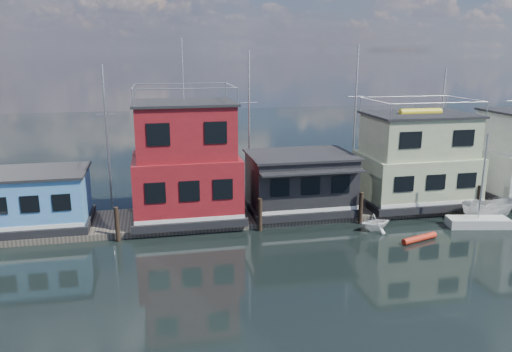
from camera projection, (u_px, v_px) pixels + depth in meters
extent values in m
plane|color=black|center=(378.00, 289.00, 24.76)|extent=(160.00, 160.00, 0.00)
cube|color=#595147|center=(306.00, 211.00, 36.11)|extent=(48.00, 5.00, 0.40)
cube|color=black|center=(41.00, 222.00, 32.44)|extent=(6.40, 4.90, 0.50)
cube|color=#4C8ECE|center=(38.00, 196.00, 32.01)|extent=(6.00, 4.50, 3.00)
cube|color=black|center=(35.00, 172.00, 31.63)|extent=(6.30, 4.80, 0.16)
cube|color=black|center=(188.00, 213.00, 34.32)|extent=(7.40, 5.90, 0.50)
cube|color=maroon|center=(187.00, 183.00, 33.80)|extent=(7.00, 5.50, 3.74)
cube|color=maroon|center=(185.00, 130.00, 32.92)|extent=(6.30, 4.95, 3.46)
cube|color=black|center=(184.00, 103.00, 32.48)|extent=(6.65, 5.23, 0.16)
cylinder|color=silver|center=(183.00, 70.00, 31.97)|extent=(0.08, 0.08, 4.00)
cube|color=black|center=(299.00, 205.00, 35.90)|extent=(7.40, 5.40, 0.50)
cube|color=black|center=(300.00, 179.00, 35.42)|extent=(7.00, 5.00, 3.40)
cube|color=black|center=(300.00, 155.00, 34.99)|extent=(7.30, 5.30, 0.16)
cube|color=black|center=(313.00, 172.00, 32.47)|extent=(7.00, 1.20, 0.12)
cube|color=black|center=(414.00, 198.00, 37.68)|extent=(8.40, 5.90, 0.50)
cube|color=#A2B086|center=(415.00, 175.00, 37.23)|extent=(8.00, 5.50, 3.12)
cube|color=#A2B086|center=(419.00, 135.00, 36.50)|extent=(7.20, 4.95, 2.88)
cube|color=black|center=(420.00, 114.00, 36.13)|extent=(7.60, 5.23, 0.16)
cylinder|color=gold|center=(421.00, 112.00, 36.09)|extent=(3.20, 0.56, 0.56)
cylinder|color=#2D2116|center=(117.00, 224.00, 30.66)|extent=(0.28, 0.28, 2.20)
cylinder|color=#2D2116|center=(260.00, 215.00, 32.44)|extent=(0.28, 0.28, 2.20)
cylinder|color=#2D2116|center=(361.00, 208.00, 33.82)|extent=(0.28, 0.28, 2.20)
cylinder|color=#2D2116|center=(479.00, 200.00, 35.60)|extent=(0.28, 0.28, 2.20)
cylinder|color=silver|center=(107.00, 135.00, 37.80)|extent=(0.16, 0.16, 10.50)
cylinder|color=silver|center=(105.00, 114.00, 37.42)|extent=(1.40, 0.06, 0.06)
cylinder|color=silver|center=(249.00, 124.00, 39.85)|extent=(0.16, 0.16, 11.50)
cylinder|color=silver|center=(249.00, 103.00, 39.43)|extent=(1.40, 0.06, 0.06)
cylinder|color=silver|center=(355.00, 118.00, 41.57)|extent=(0.16, 0.16, 12.00)
cylinder|color=silver|center=(356.00, 96.00, 41.13)|extent=(1.40, 0.06, 0.06)
cylinder|color=silver|center=(441.00, 127.00, 43.40)|extent=(0.16, 0.16, 10.00)
cylinder|color=silver|center=(442.00, 110.00, 43.03)|extent=(1.40, 0.06, 0.06)
cylinder|color=silver|center=(512.00, 119.00, 44.66)|extent=(0.16, 0.16, 11.00)
cube|color=beige|center=(478.00, 222.00, 33.39)|extent=(4.18, 2.09, 0.62)
cylinder|color=silver|center=(483.00, 177.00, 32.62)|extent=(0.12, 0.12, 5.68)
cube|color=silver|center=(480.00, 203.00, 33.05)|extent=(0.29, 1.23, 0.05)
imported|color=silver|center=(488.00, 209.00, 34.62)|extent=(4.14, 1.75, 1.57)
cylinder|color=red|center=(419.00, 238.00, 30.86)|extent=(2.66, 1.19, 0.39)
imported|color=white|center=(375.00, 222.00, 32.64)|extent=(2.36, 2.09, 1.15)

